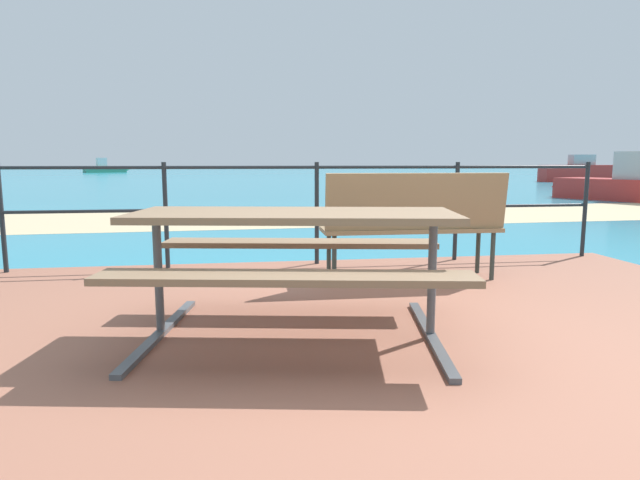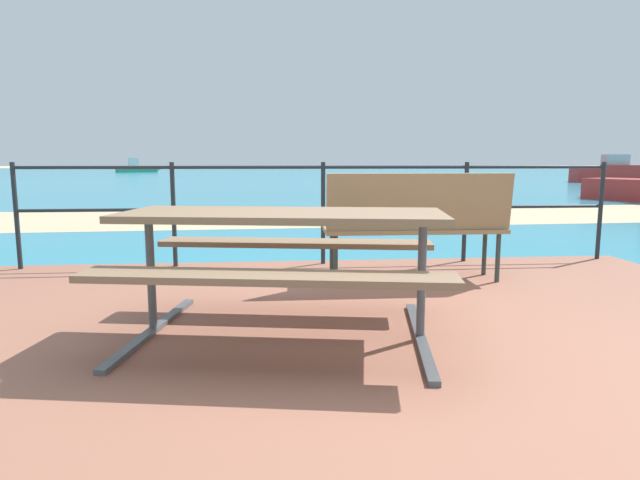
{
  "view_description": "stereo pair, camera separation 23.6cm",
  "coord_description": "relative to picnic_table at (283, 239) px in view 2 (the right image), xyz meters",
  "views": [
    {
      "loc": [
        -0.77,
        -2.9,
        1.1
      ],
      "look_at": [
        -0.14,
        1.3,
        0.47
      ],
      "focal_mm": 30.15,
      "sensor_mm": 36.0,
      "label": 1
    },
    {
      "loc": [
        -0.53,
        -2.93,
        1.1
      ],
      "look_at": [
        -0.14,
        1.3,
        0.47
      ],
      "focal_mm": 30.15,
      "sensor_mm": 36.0,
      "label": 2
    }
  ],
  "objects": [
    {
      "name": "patio_paving",
      "position": [
        0.46,
        -0.18,
        -0.61
      ],
      "size": [
        6.4,
        5.2,
        0.06
      ],
      "primitive_type": "cube",
      "color": "#935B47",
      "rests_on": "ground"
    },
    {
      "name": "boat_far",
      "position": [
        18.21,
        23.27,
        -0.14
      ],
      "size": [
        5.62,
        1.26,
        1.42
      ],
      "rotation": [
        0.0,
        0.0,
        6.23
      ],
      "color": "red",
      "rests_on": "sea_water"
    },
    {
      "name": "railing_fence",
      "position": [
        0.46,
        2.26,
        0.07
      ],
      "size": [
        5.94,
        0.04,
        1.03
      ],
      "color": "#1E2328",
      "rests_on": "patio_paving"
    },
    {
      "name": "park_bench",
      "position": [
        1.17,
        1.35,
        -0.03
      ],
      "size": [
        1.57,
        0.44,
        0.94
      ],
      "rotation": [
        0.0,
        0.0,
        3.13
      ],
      "color": "#8C704C",
      "rests_on": "patio_paving"
    },
    {
      "name": "ground_plane",
      "position": [
        0.46,
        -0.18,
        -0.64
      ],
      "size": [
        240.0,
        240.0,
        0.0
      ],
      "primitive_type": "plane",
      "color": "beige"
    },
    {
      "name": "sea_water",
      "position": [
        0.46,
        39.82,
        -0.64
      ],
      "size": [
        90.0,
        90.0,
        0.01
      ],
      "primitive_type": "cube",
      "color": "teal",
      "rests_on": "ground"
    },
    {
      "name": "beach_strip",
      "position": [
        0.46,
        7.39,
        -0.64
      ],
      "size": [
        54.1,
        5.83,
        0.01
      ],
      "primitive_type": "cube",
      "rotation": [
        0.0,
        0.0,
        0.04
      ],
      "color": "tan",
      "rests_on": "ground"
    },
    {
      "name": "picnic_table",
      "position": [
        0.0,
        0.0,
        0.0
      ],
      "size": [
        2.06,
        1.66,
        0.75
      ],
      "rotation": [
        0.0,
        0.0,
        -0.18
      ],
      "color": "#7A6047",
      "rests_on": "patio_paving"
    },
    {
      "name": "boat_mid",
      "position": [
        -12.91,
        51.06,
        -0.26
      ],
      "size": [
        4.02,
        2.89,
        1.39
      ],
      "rotation": [
        0.0,
        0.0,
        0.56
      ],
      "color": "#338466",
      "rests_on": "sea_water"
    }
  ]
}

